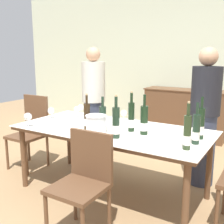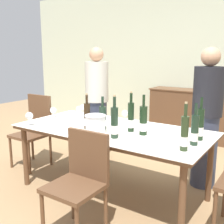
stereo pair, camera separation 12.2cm
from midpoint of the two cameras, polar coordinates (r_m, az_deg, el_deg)
ground_plane at (r=3.26m, az=1.12°, el=-15.91°), size 12.00×12.00×0.00m
back_wall at (r=5.45m, az=17.48°, el=10.02°), size 8.00×0.10×2.80m
sideboard_cabinet at (r=5.28m, az=16.30°, el=-0.44°), size 1.47×0.46×0.89m
dining_table at (r=3.01m, az=1.17°, el=-4.48°), size 2.07×1.00×0.73m
ice_bucket at (r=2.81m, az=-2.16°, el=-2.32°), size 0.21×0.21×0.18m
wine_bottle_0 at (r=2.76m, az=7.64°, el=-1.88°), size 0.08×0.08×0.40m
wine_bottle_1 at (r=2.86m, az=5.08°, el=-1.14°), size 0.06×0.06×0.41m
wine_bottle_2 at (r=2.63m, az=1.83°, el=-2.31°), size 0.07×0.07×0.41m
wine_bottle_3 at (r=2.55m, az=17.77°, el=-3.65°), size 0.07×0.07×0.37m
wine_bottle_4 at (r=2.97m, az=-3.92°, el=-0.95°), size 0.07×0.07×0.38m
wine_bottle_5 at (r=2.71m, az=18.71°, el=-2.55°), size 0.07×0.07×0.40m
wine_bottle_6 at (r=2.95m, az=-0.72°, el=-1.27°), size 0.07×0.07×0.35m
wine_bottle_7 at (r=2.38m, az=15.95°, el=-4.31°), size 0.06×0.06×0.41m
wine_glass_0 at (r=3.22m, az=3.70°, el=-0.38°), size 0.07×0.07×0.15m
wine_glass_1 at (r=3.54m, az=-10.89°, el=0.29°), size 0.08×0.08×0.13m
wine_glass_2 at (r=3.20m, az=-15.43°, el=-0.85°), size 0.09×0.09×0.15m
wine_glass_3 at (r=3.53m, az=-5.78°, el=0.52°), size 0.07×0.07×0.14m
wine_glass_4 at (r=3.63m, az=-4.92°, el=0.87°), size 0.08×0.08×0.14m
chair_near_front at (r=2.42m, az=-4.96°, el=-12.90°), size 0.42×0.42×0.88m
chair_left_end at (r=3.96m, az=-14.55°, el=-2.85°), size 0.42×0.42×0.96m
person_host at (r=4.02m, az=-2.20°, el=1.57°), size 0.33×0.33×1.61m
person_guest_left at (r=3.35m, az=19.63°, el=-1.35°), size 0.33×0.33×1.59m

